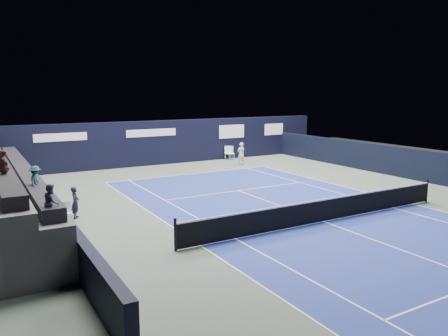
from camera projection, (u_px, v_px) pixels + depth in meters
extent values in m
plane|color=#4C5A4F|center=(292.00, 210.00, 19.04)|extent=(48.00, 48.00, 0.00)
cube|color=navy|center=(324.00, 222.00, 17.33)|extent=(10.97, 23.77, 0.01)
cube|color=black|center=(383.00, 159.00, 27.48)|extent=(0.30, 22.00, 1.80)
cube|color=white|center=(231.00, 153.00, 33.23)|extent=(0.53, 0.52, 0.04)
cube|color=white|center=(230.00, 150.00, 33.38)|extent=(0.44, 0.14, 0.53)
cylinder|color=white|center=(233.00, 156.00, 33.49)|extent=(0.03, 0.03, 0.46)
cylinder|color=white|center=(228.00, 156.00, 33.39)|extent=(0.03, 0.03, 0.46)
cylinder|color=white|center=(234.00, 157.00, 33.15)|extent=(0.03, 0.03, 0.46)
cylinder|color=white|center=(229.00, 157.00, 33.05)|extent=(0.03, 0.03, 0.46)
cube|color=white|center=(230.00, 148.00, 33.38)|extent=(0.37, 0.17, 0.34)
cube|color=white|center=(228.00, 153.00, 33.14)|extent=(0.59, 0.58, 0.04)
cube|color=white|center=(228.00, 149.00, 33.30)|extent=(0.44, 0.21, 0.55)
cylinder|color=white|center=(230.00, 156.00, 33.39)|extent=(0.03, 0.03, 0.48)
cylinder|color=white|center=(225.00, 156.00, 33.34)|extent=(0.03, 0.03, 0.48)
cylinder|color=white|center=(231.00, 157.00, 33.03)|extent=(0.03, 0.03, 0.48)
cylinder|color=white|center=(226.00, 157.00, 32.98)|extent=(0.03, 0.03, 0.48)
cube|color=silver|center=(67.00, 213.00, 17.10)|extent=(0.40, 0.39, 0.04)
cube|color=silver|center=(66.00, 207.00, 17.21)|extent=(0.38, 0.06, 0.45)
cylinder|color=silver|center=(71.00, 217.00, 17.34)|extent=(0.02, 0.02, 0.39)
cylinder|color=silver|center=(62.00, 218.00, 17.20)|extent=(0.02, 0.02, 0.39)
cylinder|color=silver|center=(72.00, 219.00, 17.07)|extent=(0.02, 0.02, 0.39)
cylinder|color=silver|center=(63.00, 220.00, 16.93)|extent=(0.02, 0.02, 0.39)
imported|color=black|center=(75.00, 203.00, 17.74)|extent=(0.48, 0.56, 1.31)
cube|color=white|center=(192.00, 174.00, 27.46)|extent=(10.97, 0.06, 0.00)
cube|color=white|center=(413.00, 204.00, 20.04)|extent=(0.06, 23.77, 0.00)
cube|color=white|center=(201.00, 246.00, 14.62)|extent=(0.06, 23.77, 0.00)
cube|color=white|center=(393.00, 208.00, 19.37)|extent=(0.06, 23.77, 0.00)
cube|color=white|center=(236.00, 239.00, 15.30)|extent=(0.06, 23.77, 0.00)
cube|color=white|center=(238.00, 191.00, 22.78)|extent=(8.23, 0.06, 0.00)
cube|color=white|center=(324.00, 222.00, 17.33)|extent=(0.06, 12.80, 0.00)
cube|color=white|center=(193.00, 174.00, 27.33)|extent=(0.06, 0.30, 0.00)
cylinder|color=black|center=(427.00, 190.00, 20.40)|extent=(0.10, 0.10, 1.10)
cylinder|color=black|center=(175.00, 235.00, 14.07)|extent=(0.10, 0.10, 1.10)
cube|color=black|center=(324.00, 211.00, 17.25)|extent=(12.80, 0.03, 0.86)
cube|color=white|center=(325.00, 200.00, 17.18)|extent=(12.80, 0.05, 0.06)
cube|color=black|center=(163.00, 142.00, 31.12)|extent=(26.00, 0.60, 3.10)
cube|color=silver|center=(61.00, 137.00, 27.26)|extent=(3.20, 0.02, 0.50)
cube|color=silver|center=(152.00, 133.00, 30.22)|extent=(3.60, 0.02, 0.50)
cube|color=silver|center=(232.00, 131.00, 33.47)|extent=(2.20, 0.02, 1.00)
cube|color=silver|center=(274.00, 129.00, 35.45)|extent=(1.80, 0.02, 0.90)
cube|color=black|center=(45.00, 205.00, 17.64)|extent=(0.30, 22.00, 1.20)
cube|color=silver|center=(91.00, 261.00, 11.76)|extent=(0.02, 2.00, 0.45)
cube|color=silver|center=(66.00, 227.00, 14.74)|extent=(0.02, 2.40, 0.45)
cube|color=silver|center=(49.00, 204.00, 17.72)|extent=(0.02, 2.00, 0.45)
cube|color=#48484A|center=(25.00, 196.00, 18.16)|extent=(0.90, 16.00, 1.65)
cube|color=#4B4B4E|center=(1.00, 193.00, 17.67)|extent=(0.90, 16.00, 2.10)
cube|color=black|center=(23.00, 172.00, 17.98)|extent=(0.63, 15.20, 0.40)
imported|color=#393356|center=(52.00, 202.00, 11.79)|extent=(0.50, 0.57, 1.01)
imported|color=#21464D|center=(36.00, 181.00, 14.51)|extent=(0.59, 0.76, 1.03)
imported|color=brown|center=(4.00, 168.00, 13.95)|extent=(0.48, 0.75, 1.18)
imported|color=#345736|center=(3.00, 167.00, 14.55)|extent=(0.48, 0.59, 1.04)
imported|color=white|center=(241.00, 154.00, 30.78)|extent=(0.60, 0.41, 1.58)
cylinder|color=black|center=(242.00, 151.00, 30.40)|extent=(0.03, 0.29, 0.13)
torus|color=black|center=(244.00, 150.00, 30.17)|extent=(0.30, 0.13, 0.29)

